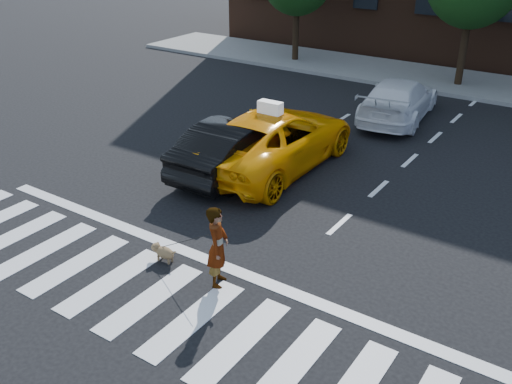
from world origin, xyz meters
TOP-DOWN VIEW (x-y plane):
  - ground at (0.00, 0.00)m, footprint 120.00×120.00m
  - crosswalk at (0.00, 0.00)m, footprint 13.00×2.40m
  - stop_line at (0.00, 1.60)m, footprint 12.00×0.30m
  - sidewalk_far at (0.00, 17.50)m, footprint 30.00×4.00m
  - taxi at (-1.40, 6.36)m, footprint 2.63×5.64m
  - black_sedan at (-2.00, 5.50)m, footprint 1.64×4.44m
  - white_suv at (-0.07, 12.02)m, footprint 2.49×4.91m
  - woman at (0.73, 1.10)m, footprint 0.59×0.69m
  - dog at (-0.68, 1.10)m, footprint 0.62×0.26m
  - taxi_sign at (-1.40, 6.16)m, footprint 0.65×0.28m

SIDE VIEW (x-z plane):
  - ground at x=0.00m, z-range 0.00..0.00m
  - crosswalk at x=0.00m, z-range 0.00..0.01m
  - stop_line at x=0.00m, z-range 0.00..0.01m
  - sidewalk_far at x=0.00m, z-range 0.00..0.15m
  - dog at x=-0.68m, z-range 0.03..0.38m
  - white_suv at x=-0.07m, z-range 0.00..1.37m
  - black_sedan at x=-2.00m, z-range 0.00..1.45m
  - taxi at x=-1.40m, z-range 0.00..1.56m
  - woman at x=0.73m, z-range 0.00..1.61m
  - taxi_sign at x=-1.40m, z-range 1.56..1.88m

